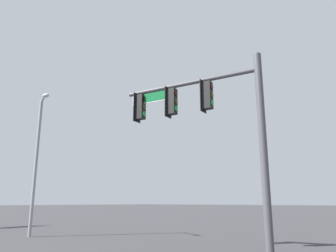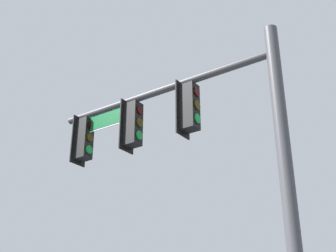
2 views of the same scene
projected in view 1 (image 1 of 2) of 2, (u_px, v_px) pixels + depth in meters
signal_pole_near at (209, 117)px, 12.62m from camera, size 5.84×1.58×7.17m
street_lamp at (37, 154)px, 18.32m from camera, size 1.99×0.78×7.70m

